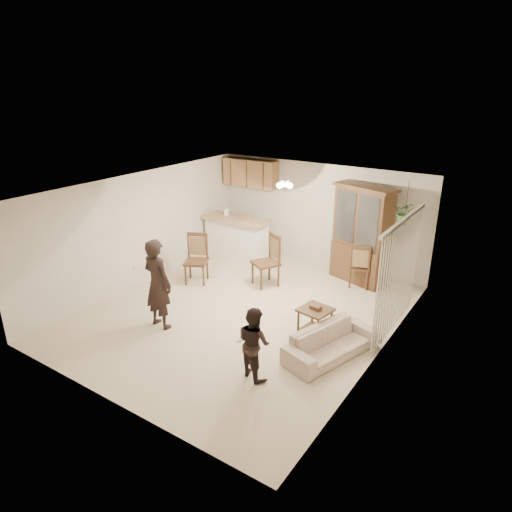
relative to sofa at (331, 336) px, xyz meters
The scene contains 23 objects.
floor 2.17m from the sofa, 168.33° to the left, with size 6.50×6.50×0.00m, color beige.
ceiling 3.02m from the sofa, 168.33° to the left, with size 5.50×6.50×0.02m, color silver.
wall_back 4.33m from the sofa, 119.60° to the left, with size 5.50×0.02×2.50m, color beige.
wall_front 3.62m from the sofa, 126.59° to the right, with size 5.50×0.02×2.50m, color beige.
wall_left 4.94m from the sofa, behind, with size 0.02×6.50×2.50m, color beige.
wall_right 1.18m from the sofa, 33.29° to the left, with size 0.02×6.50×2.50m, color beige.
breakfast_bar 4.83m from the sofa, 144.78° to the left, with size 1.60×0.55×1.00m, color white.
bar_top 4.87m from the sofa, 144.78° to the left, with size 1.75×0.70×0.08m, color tan.
upper_cabinets 5.59m from the sofa, 138.74° to the left, with size 1.50×0.34×0.70m, color brown.
vertical_blinds 1.64m from the sofa, 65.11° to the left, with size 0.06×2.30×2.10m, color silver, non-canonical shape.
ceiling_fixture 3.22m from the sofa, 139.21° to the left, with size 0.36×0.36×0.20m, color #FFEBBF, non-canonical shape.
hanging_plant 3.20m from the sofa, 85.80° to the left, with size 0.43×0.37×0.48m, color #245421.
plant_cord 3.37m from the sofa, 85.80° to the left, with size 0.01×0.01×0.65m, color #29241E.
sofa is the anchor object (origin of this frame).
adult 3.24m from the sofa, 164.65° to the right, with size 0.66×0.43×1.80m, color black.
child 1.42m from the sofa, 123.02° to the right, with size 0.66×0.51×1.35m, color black.
china_hutch 3.37m from the sofa, 103.81° to the left, with size 1.50×0.92×2.22m.
side_table 0.62m from the sofa, 142.35° to the left, with size 0.60×0.60×0.64m.
chair_bar 3.96m from the sofa, 164.54° to the left, with size 0.67×0.67×1.12m.
chair_hutch_left 3.02m from the sofa, 143.56° to the left, with size 0.71×0.71×1.18m.
chair_hutch_right 2.99m from the sofa, 102.68° to the left, with size 0.56×0.56×1.03m.
controller_adult 3.49m from the sofa, 158.17° to the right, with size 0.05×0.15×0.05m, color white.
controller_child 1.69m from the sofa, 120.71° to the right, with size 0.03×0.10×0.03m, color white.
Camera 1 is at (4.69, -6.58, 4.32)m, focal length 32.00 mm.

